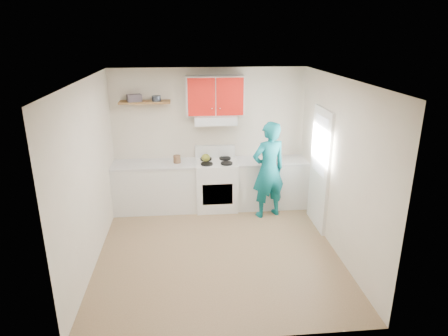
{
  "coord_description": "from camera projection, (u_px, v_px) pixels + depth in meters",
  "views": [
    {
      "loc": [
        -0.41,
        -5.37,
        3.21
      ],
      "look_at": [
        0.15,
        0.55,
        1.15
      ],
      "focal_mm": 31.76,
      "sensor_mm": 36.0,
      "label": 1
    }
  ],
  "objects": [
    {
      "name": "ceiling",
      "position": [
        217.0,
        79.0,
        5.29
      ],
      "size": [
        3.6,
        3.8,
        0.04
      ],
      "primitive_type": "cube",
      "color": "white",
      "rests_on": "floor"
    },
    {
      "name": "books",
      "position": [
        134.0,
        98.0,
        6.95
      ],
      "size": [
        0.29,
        0.24,
        0.13
      ],
      "primitive_type": "cube",
      "rotation": [
        0.0,
        0.0,
        0.34
      ],
      "color": "#484048",
      "rests_on": "shelf"
    },
    {
      "name": "silicone_mat",
      "position": [
        285.0,
        160.0,
        7.49
      ],
      "size": [
        0.35,
        0.31,
        0.01
      ],
      "primitive_type": "cube",
      "rotation": [
        0.0,
        0.0,
        -0.26
      ],
      "color": "red",
      "rests_on": "counter_right"
    },
    {
      "name": "counter_left",
      "position": [
        155.0,
        187.0,
        7.4
      ],
      "size": [
        1.52,
        0.6,
        0.9
      ],
      "primitive_type": "cube",
      "color": "silver",
      "rests_on": "floor"
    },
    {
      "name": "upper_cabinets",
      "position": [
        215.0,
        95.0,
        7.09
      ],
      "size": [
        1.02,
        0.33,
        0.7
      ],
      "primitive_type": "cube",
      "color": "red",
      "rests_on": "back_wall"
    },
    {
      "name": "counter_right",
      "position": [
        270.0,
        183.0,
        7.6
      ],
      "size": [
        1.32,
        0.6,
        0.9
      ],
      "primitive_type": "cube",
      "color": "silver",
      "rests_on": "floor"
    },
    {
      "name": "back_wall",
      "position": [
        209.0,
        138.0,
        7.5
      ],
      "size": [
        3.6,
        0.04,
        2.6
      ],
      "primitive_type": "cube",
      "color": "beige",
      "rests_on": "floor"
    },
    {
      "name": "cutting_board",
      "position": [
        261.0,
        163.0,
        7.32
      ],
      "size": [
        0.35,
        0.28,
        0.02
      ],
      "primitive_type": "cube",
      "rotation": [
        0.0,
        0.0,
        0.2
      ],
      "color": "olive",
      "rests_on": "counter_right"
    },
    {
      "name": "door_glass",
      "position": [
        320.0,
        145.0,
        6.48
      ],
      "size": [
        0.01,
        0.55,
        0.95
      ],
      "primitive_type": "cube",
      "color": "white",
      "rests_on": "door"
    },
    {
      "name": "left_wall",
      "position": [
        90.0,
        175.0,
        5.55
      ],
      "size": [
        0.04,
        3.8,
        2.6
      ],
      "primitive_type": "cube",
      "color": "beige",
      "rests_on": "floor"
    },
    {
      "name": "person",
      "position": [
        269.0,
        170.0,
        7.02
      ],
      "size": [
        0.74,
        0.6,
        1.76
      ],
      "primitive_type": "imported",
      "rotation": [
        0.0,
        0.0,
        3.46
      ],
      "color": "#0C6972",
      "rests_on": "floor"
    },
    {
      "name": "crock",
      "position": [
        177.0,
        160.0,
        7.25
      ],
      "size": [
        0.17,
        0.17,
        0.16
      ],
      "primitive_type": "cylinder",
      "rotation": [
        0.0,
        0.0,
        0.33
      ],
      "color": "brown",
      "rests_on": "counter_left"
    },
    {
      "name": "shelf",
      "position": [
        145.0,
        102.0,
        7.02
      ],
      "size": [
        0.9,
        0.3,
        0.04
      ],
      "primitive_type": "cube",
      "color": "brown",
      "rests_on": "back_wall"
    },
    {
      "name": "front_wall",
      "position": [
        232.0,
        234.0,
        3.93
      ],
      "size": [
        3.6,
        0.04,
        2.6
      ],
      "primitive_type": "cube",
      "color": "beige",
      "rests_on": "floor"
    },
    {
      "name": "kettle",
      "position": [
        206.0,
        158.0,
        7.34
      ],
      "size": [
        0.22,
        0.22,
        0.14
      ],
      "primitive_type": "ellipsoid",
      "rotation": [
        0.0,
        0.0,
        0.43
      ],
      "color": "olive",
      "rests_on": "stove"
    },
    {
      "name": "stove",
      "position": [
        216.0,
        185.0,
        7.48
      ],
      "size": [
        0.76,
        0.65,
        0.92
      ],
      "primitive_type": "cube",
      "color": "white",
      "rests_on": "floor"
    },
    {
      "name": "range_hood",
      "position": [
        215.0,
        119.0,
        7.17
      ],
      "size": [
        0.76,
        0.44,
        0.15
      ],
      "primitive_type": "cube",
      "color": "silver",
      "rests_on": "back_wall"
    },
    {
      "name": "right_wall",
      "position": [
        338.0,
        167.0,
        5.87
      ],
      "size": [
        0.04,
        3.8,
        2.6
      ],
      "primitive_type": "cube",
      "color": "beige",
      "rests_on": "floor"
    },
    {
      "name": "tin",
      "position": [
        156.0,
        98.0,
        6.98
      ],
      "size": [
        0.18,
        0.18,
        0.1
      ],
      "primitive_type": "cylinder",
      "rotation": [
        0.0,
        0.0,
        -0.16
      ],
      "color": "#333D4C",
      "rests_on": "shelf"
    },
    {
      "name": "door",
      "position": [
        320.0,
        169.0,
        6.62
      ],
      "size": [
        0.05,
        0.85,
        2.05
      ],
      "primitive_type": "cube",
      "color": "white",
      "rests_on": "floor"
    },
    {
      "name": "floor",
      "position": [
        218.0,
        250.0,
        6.14
      ],
      "size": [
        3.8,
        3.8,
        0.0
      ],
      "primitive_type": "plane",
      "color": "brown",
      "rests_on": "ground"
    }
  ]
}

